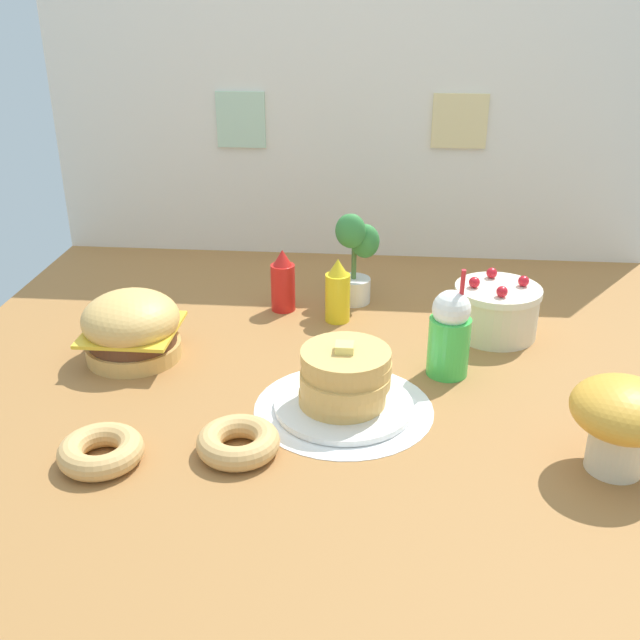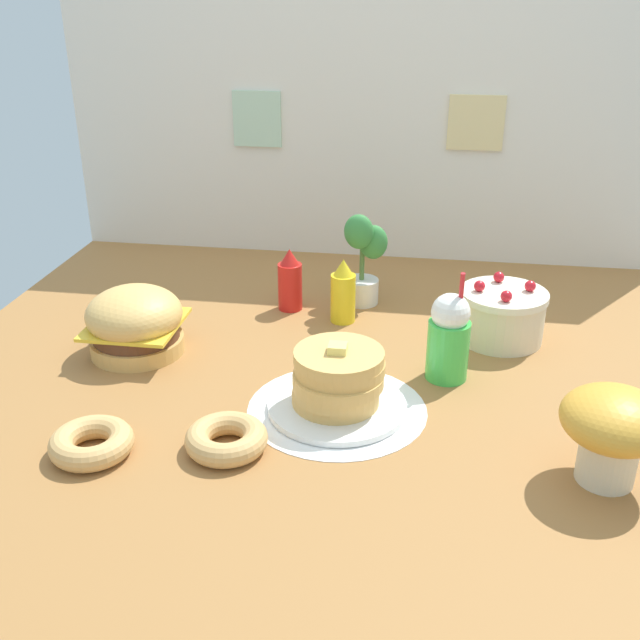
% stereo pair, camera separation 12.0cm
% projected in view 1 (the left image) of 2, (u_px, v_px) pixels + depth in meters
% --- Properties ---
extents(ground_plane, '(2.26, 2.14, 0.02)m').
position_uv_depth(ground_plane, '(327.00, 389.00, 2.02)').
color(ground_plane, '#9E6B38').
extents(back_wall, '(2.26, 0.04, 0.99)m').
position_uv_depth(back_wall, '(350.00, 127.00, 2.77)').
color(back_wall, silver).
rests_on(back_wall, ground_plane).
extents(doily_mat, '(0.46, 0.46, 0.00)m').
position_uv_depth(doily_mat, '(344.00, 408.00, 1.91)').
color(doily_mat, white).
rests_on(doily_mat, ground_plane).
extents(burger, '(0.28, 0.28, 0.20)m').
position_uv_depth(burger, '(132.00, 327.00, 2.13)').
color(burger, '#DBA859').
rests_on(burger, ground_plane).
extents(pancake_stack, '(0.35, 0.35, 0.18)m').
position_uv_depth(pancake_stack, '(344.00, 383.00, 1.88)').
color(pancake_stack, white).
rests_on(pancake_stack, doily_mat).
extents(layer_cake, '(0.26, 0.26, 0.19)m').
position_uv_depth(layer_cake, '(496.00, 310.00, 2.27)').
color(layer_cake, beige).
rests_on(layer_cake, ground_plane).
extents(ketchup_bottle, '(0.08, 0.08, 0.21)m').
position_uv_depth(ketchup_bottle, '(283.00, 282.00, 2.44)').
color(ketchup_bottle, red).
rests_on(ketchup_bottle, ground_plane).
extents(mustard_bottle, '(0.08, 0.08, 0.21)m').
position_uv_depth(mustard_bottle, '(339.00, 292.00, 2.36)').
color(mustard_bottle, yellow).
rests_on(mustard_bottle, ground_plane).
extents(cream_soda_cup, '(0.11, 0.11, 0.31)m').
position_uv_depth(cream_soda_cup, '(450.00, 334.00, 2.03)').
color(cream_soda_cup, green).
rests_on(cream_soda_cup, ground_plane).
extents(donut_pink_glaze, '(0.19, 0.19, 0.06)m').
position_uv_depth(donut_pink_glaze, '(101.00, 450.00, 1.69)').
color(donut_pink_glaze, tan).
rests_on(donut_pink_glaze, ground_plane).
extents(donut_chocolate, '(0.19, 0.19, 0.06)m').
position_uv_depth(donut_chocolate, '(238.00, 441.00, 1.72)').
color(donut_chocolate, tan).
rests_on(donut_chocolate, ground_plane).
extents(potted_plant, '(0.15, 0.13, 0.32)m').
position_uv_depth(potted_plant, '(355.00, 254.00, 2.46)').
color(potted_plant, white).
rests_on(potted_plant, ground_plane).
extents(mushroom_stool, '(0.23, 0.23, 0.22)m').
position_uv_depth(mushroom_stool, '(622.00, 417.00, 1.62)').
color(mushroom_stool, beige).
rests_on(mushroom_stool, ground_plane).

